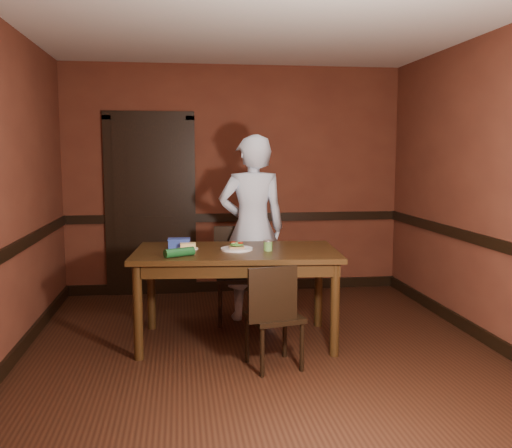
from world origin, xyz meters
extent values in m
cube|color=black|center=(0.00, 0.00, 0.00)|extent=(4.00, 4.50, 0.01)
cube|color=silver|center=(0.00, 0.00, 2.70)|extent=(4.00, 4.50, 0.01)
cube|color=#542619|center=(0.00, 2.25, 1.35)|extent=(4.00, 0.02, 2.70)
cube|color=#542619|center=(0.00, -2.25, 1.35)|extent=(4.00, 0.02, 2.70)
cube|color=#542619|center=(-2.00, 0.00, 1.35)|extent=(0.02, 4.50, 2.70)
cube|color=#542619|center=(2.00, 0.00, 1.35)|extent=(0.02, 4.50, 2.70)
cube|color=black|center=(0.00, 2.23, 0.90)|extent=(4.00, 0.03, 0.10)
cube|color=black|center=(-1.99, 0.00, 0.90)|extent=(0.03, 4.50, 0.10)
cube|color=black|center=(1.99, 0.00, 0.90)|extent=(0.03, 4.50, 0.10)
cube|color=black|center=(0.00, 2.23, 0.06)|extent=(4.00, 0.03, 0.12)
cube|color=black|center=(-1.99, 0.00, 0.06)|extent=(0.03, 4.50, 0.12)
cube|color=black|center=(1.99, 0.00, 0.06)|extent=(0.03, 4.50, 0.12)
cube|color=black|center=(-1.00, 2.21, 1.02)|extent=(0.85, 0.04, 2.05)
cube|color=black|center=(-1.48, 2.23, 1.02)|extent=(0.10, 0.06, 2.15)
cube|color=black|center=(-0.52, 2.23, 1.02)|extent=(0.10, 0.06, 2.15)
cube|color=black|center=(-1.00, 2.23, 2.10)|extent=(1.05, 0.06, 0.10)
cube|color=black|center=(-0.18, 0.35, 0.41)|extent=(1.83, 1.13, 0.83)
imported|color=silver|center=(0.05, 1.04, 0.92)|extent=(0.70, 0.48, 1.85)
cylinder|color=white|center=(-0.17, 0.34, 0.83)|extent=(0.28, 0.28, 0.01)
cube|color=#A17C4E|center=(-0.17, 0.34, 0.85)|extent=(0.13, 0.12, 0.02)
ellipsoid|color=#469034|center=(-0.17, 0.34, 0.87)|extent=(0.12, 0.11, 0.03)
cylinder|color=red|center=(-0.20, 0.35, 0.89)|extent=(0.05, 0.05, 0.01)
cylinder|color=red|center=(-0.14, 0.33, 0.89)|extent=(0.05, 0.05, 0.01)
cylinder|color=#8CB463|center=(-0.20, 0.31, 0.89)|extent=(0.03, 0.03, 0.01)
cylinder|color=#8CB463|center=(-0.15, 0.36, 0.89)|extent=(0.03, 0.03, 0.01)
cylinder|color=#8CB463|center=(-0.17, 0.34, 0.89)|extent=(0.03, 0.03, 0.01)
cylinder|color=#609B48|center=(0.09, 0.26, 0.87)|extent=(0.08, 0.08, 0.08)
cylinder|color=#B4B3AE|center=(0.09, 0.26, 0.91)|extent=(0.08, 0.08, 0.01)
cylinder|color=white|center=(-0.59, 0.44, 0.83)|extent=(0.18, 0.18, 0.01)
cube|color=#E8C770|center=(-0.59, 0.44, 0.86)|extent=(0.13, 0.09, 0.04)
cube|color=#2F48B2|center=(-0.67, 0.53, 0.86)|extent=(0.19, 0.13, 0.07)
cube|color=#2F48B2|center=(-0.67, 0.53, 0.90)|extent=(0.20, 0.14, 0.01)
cylinder|color=#13471D|center=(-0.67, 0.08, 0.86)|extent=(0.26, 0.19, 0.07)
camera|label=1|loc=(-0.66, -4.55, 1.66)|focal=40.00mm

